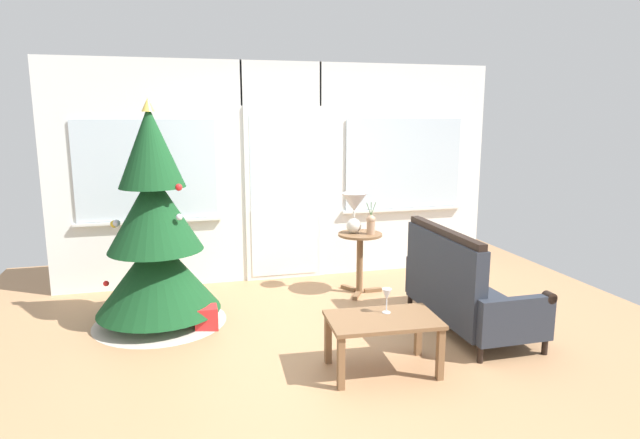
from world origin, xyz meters
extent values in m
plane|color=#AD7F56|center=(0.00, 0.00, 0.00)|extent=(6.76, 6.76, 0.00)
cube|color=white|center=(-1.52, 2.09, 1.27)|extent=(2.15, 0.08, 2.55)
cube|color=white|center=(1.52, 2.09, 1.27)|extent=(2.15, 0.08, 2.55)
cube|color=white|center=(0.00, 2.09, 2.30)|extent=(0.94, 0.08, 0.50)
cube|color=silver|center=(0.00, 2.05, 1.02)|extent=(0.90, 0.05, 2.05)
cube|color=white|center=(0.00, 2.03, 0.45)|extent=(0.78, 0.02, 0.80)
cube|color=silver|center=(0.00, 2.03, 1.40)|extent=(0.78, 0.01, 1.10)
cube|color=silver|center=(-1.52, 2.03, 1.35)|extent=(1.50, 0.01, 1.10)
cube|color=silver|center=(1.52, 2.03, 1.35)|extent=(1.50, 0.01, 1.10)
cube|color=silver|center=(-1.52, 2.02, 0.78)|extent=(1.59, 0.06, 0.03)
cube|color=silver|center=(1.52, 2.02, 0.78)|extent=(1.59, 0.06, 0.03)
cylinder|color=#4C331E|center=(-1.43, 0.95, 0.10)|extent=(0.10, 0.10, 0.21)
cone|color=beige|center=(-1.43, 0.95, 0.05)|extent=(1.25, 1.25, 0.10)
cone|color=#14421E|center=(-1.43, 0.95, 0.49)|extent=(1.15, 1.15, 0.74)
cone|color=#14421E|center=(-1.43, 0.95, 1.08)|extent=(0.87, 0.87, 0.74)
cone|color=#14421E|center=(-1.43, 0.95, 1.67)|extent=(0.60, 0.60, 0.74)
cone|color=#E0BC4C|center=(-1.43, 0.95, 2.04)|extent=(0.12, 0.12, 0.12)
sphere|color=red|center=(-1.20, 0.75, 1.32)|extent=(0.06, 0.06, 0.06)
sphere|color=gold|center=(-1.79, 1.07, 0.95)|extent=(0.07, 0.07, 0.07)
sphere|color=silver|center=(-1.21, 0.73, 1.05)|extent=(0.06, 0.06, 0.06)
sphere|color=#264CB2|center=(-1.26, 1.32, 0.66)|extent=(0.08, 0.08, 0.08)
sphere|color=red|center=(-1.88, 0.88, 0.44)|extent=(0.05, 0.05, 0.05)
sphere|color=gold|center=(-1.79, 1.16, 0.69)|extent=(0.08, 0.08, 0.08)
sphere|color=silver|center=(-1.76, 0.99, 0.98)|extent=(0.07, 0.07, 0.07)
cylinder|color=black|center=(1.66, -0.62, 0.07)|extent=(0.05, 0.05, 0.14)
cylinder|color=black|center=(1.67, 0.73, 0.07)|extent=(0.05, 0.05, 0.14)
cylinder|color=black|center=(1.06, -0.62, 0.07)|extent=(0.05, 0.05, 0.14)
cylinder|color=black|center=(1.07, 0.73, 0.07)|extent=(0.05, 0.05, 0.14)
cube|color=#282D38|center=(1.36, 0.05, 0.21)|extent=(0.72, 1.29, 0.14)
cube|color=#282D38|center=(1.06, 0.06, 0.59)|extent=(0.12, 1.29, 0.62)
cube|color=black|center=(1.06, 0.06, 0.93)|extent=(0.08, 1.27, 0.06)
cube|color=#282D38|center=(1.36, -0.64, 0.33)|extent=(0.66, 0.09, 0.38)
cylinder|color=black|center=(1.65, -0.64, 0.50)|extent=(0.09, 0.09, 0.09)
cube|color=#282D38|center=(1.37, 0.75, 0.33)|extent=(0.66, 0.09, 0.38)
cylinder|color=black|center=(1.66, 0.74, 0.50)|extent=(0.09, 0.09, 0.09)
cylinder|color=brown|center=(0.69, 1.26, 0.67)|extent=(0.48, 0.48, 0.02)
cylinder|color=brown|center=(0.69, 1.26, 0.33)|extent=(0.07, 0.07, 0.65)
cube|color=brown|center=(0.85, 1.26, 0.02)|extent=(0.20, 0.05, 0.04)
cube|color=brown|center=(0.61, 1.40, 0.02)|extent=(0.14, 0.20, 0.04)
cube|color=brown|center=(0.61, 1.13, 0.02)|extent=(0.14, 0.20, 0.04)
sphere|color=silver|center=(0.63, 1.30, 0.76)|extent=(0.16, 0.16, 0.16)
cylinder|color=silver|center=(0.63, 1.30, 0.89)|extent=(0.02, 0.02, 0.06)
cone|color=silver|center=(0.63, 1.30, 1.02)|extent=(0.28, 0.28, 0.20)
cylinder|color=tan|center=(0.79, 1.20, 0.76)|extent=(0.09, 0.09, 0.16)
sphere|color=tan|center=(0.79, 1.20, 0.84)|extent=(0.10, 0.10, 0.10)
cylinder|color=#4C7042|center=(0.77, 1.20, 0.94)|extent=(0.07, 0.01, 0.17)
cylinder|color=#4C7042|center=(0.79, 1.20, 0.94)|extent=(0.01, 0.01, 0.18)
cylinder|color=#4C7042|center=(0.82, 1.20, 0.94)|extent=(0.07, 0.01, 0.17)
cube|color=brown|center=(0.25, -0.55, 0.42)|extent=(0.87, 0.57, 0.03)
cube|color=brown|center=(-0.14, -0.74, 0.20)|extent=(0.05, 0.05, 0.40)
cube|color=brown|center=(0.62, -0.79, 0.20)|extent=(0.05, 0.05, 0.40)
cube|color=brown|center=(-0.11, -0.31, 0.20)|extent=(0.05, 0.05, 0.40)
cube|color=brown|center=(0.65, -0.35, 0.20)|extent=(0.05, 0.05, 0.40)
cylinder|color=silver|center=(0.32, -0.46, 0.44)|extent=(0.06, 0.06, 0.01)
cylinder|color=silver|center=(0.32, -0.46, 0.49)|extent=(0.01, 0.01, 0.10)
cone|color=silver|center=(0.32, -0.46, 0.58)|extent=(0.08, 0.08, 0.09)
cube|color=red|center=(-1.01, 0.66, 0.11)|extent=(0.21, 0.19, 0.21)
camera|label=1|loc=(-1.23, -4.21, 1.96)|focal=30.56mm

